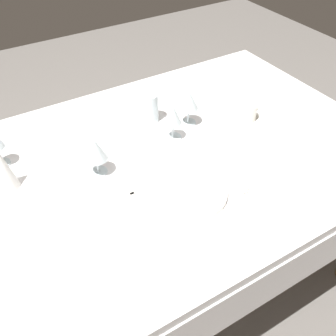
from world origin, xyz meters
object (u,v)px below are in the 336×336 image
dinner_knife (226,174)px  wine_glass_right (173,116)px  spoon_dessert (232,163)px  wine_glass_left (189,101)px  wine_glass_centre (95,150)px  spoon_soup (226,165)px  dinner_plate (187,191)px  coffee_cup_left (248,112)px  fork_outer (141,206)px  napkin_folded (3,168)px  drink_tumbler (151,109)px

dinner_knife → wine_glass_right: wine_glass_right is taller
spoon_dessert → wine_glass_left: bearing=89.4°
wine_glass_centre → wine_glass_left: wine_glass_left is taller
dinner_knife → spoon_soup: bearing=52.1°
dinner_plate → dinner_knife: dinner_plate is taller
wine_glass_right → coffee_cup_left: bearing=-10.0°
dinner_knife → wine_glass_centre: 0.45m
dinner_plate → wine_glass_right: size_ratio=1.79×
wine_glass_right → fork_outer: bearing=-137.6°
dinner_plate → dinner_knife: (0.17, 0.01, -0.01)m
wine_glass_centre → spoon_soup: bearing=-26.5°
wine_glass_centre → wine_glass_left: size_ratio=0.95×
dinner_plate → fork_outer: (-0.16, 0.03, -0.01)m
spoon_soup → dinner_plate: bearing=-167.3°
napkin_folded → spoon_dessert: bearing=-22.5°
dinner_plate → wine_glass_left: bearing=56.3°
dinner_knife → spoon_soup: 0.05m
wine_glass_left → drink_tumbler: 0.16m
dinner_plate → spoon_soup: 0.20m
coffee_cup_left → napkin_folded: 0.93m
spoon_dessert → wine_glass_left: size_ratio=1.36×
dinner_knife → coffee_cup_left: (0.27, 0.22, 0.04)m
wine_glass_centre → napkin_folded: bearing=162.2°
dinner_plate → spoon_dessert: size_ratio=1.29×
coffee_cup_left → drink_tumbler: size_ratio=0.82×
fork_outer → dinner_knife: same height
wine_glass_left → napkin_folded: napkin_folded is taller
wine_glass_centre → wine_glass_left: bearing=11.6°
spoon_soup → wine_glass_centre: (-0.40, 0.20, 0.10)m
coffee_cup_left → wine_glass_left: size_ratio=0.65×
spoon_dessert → napkin_folded: size_ratio=1.24×
dinner_knife → wine_glass_left: 0.35m
fork_outer → dinner_knife: size_ratio=0.93×
fork_outer → dinner_plate: bearing=-9.9°
dinner_plate → drink_tumbler: (0.11, 0.43, 0.04)m
drink_tumbler → napkin_folded: 0.60m
wine_glass_left → napkin_folded: (-0.71, 0.00, -0.02)m
wine_glass_centre → napkin_folded: napkin_folded is taller
spoon_soup → dinner_knife: bearing=-127.9°
dinner_plate → coffee_cup_left: 0.49m
dinner_knife → coffee_cup_left: 0.35m
spoon_dessert → coffee_cup_left: size_ratio=2.10×
dinner_knife → spoon_dessert: 0.06m
dinner_knife → wine_glass_right: (-0.05, 0.27, 0.10)m
wine_glass_right → wine_glass_centre: bearing=-173.7°
dinner_knife → spoon_dessert: (0.05, 0.04, -0.00)m
spoon_soup → wine_glass_left: (0.03, 0.29, 0.10)m
spoon_dessert → coffee_cup_left: coffee_cup_left is taller
fork_outer → drink_tumbler: (0.26, 0.40, 0.05)m
wine_glass_centre → coffee_cup_left: bearing=-1.8°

